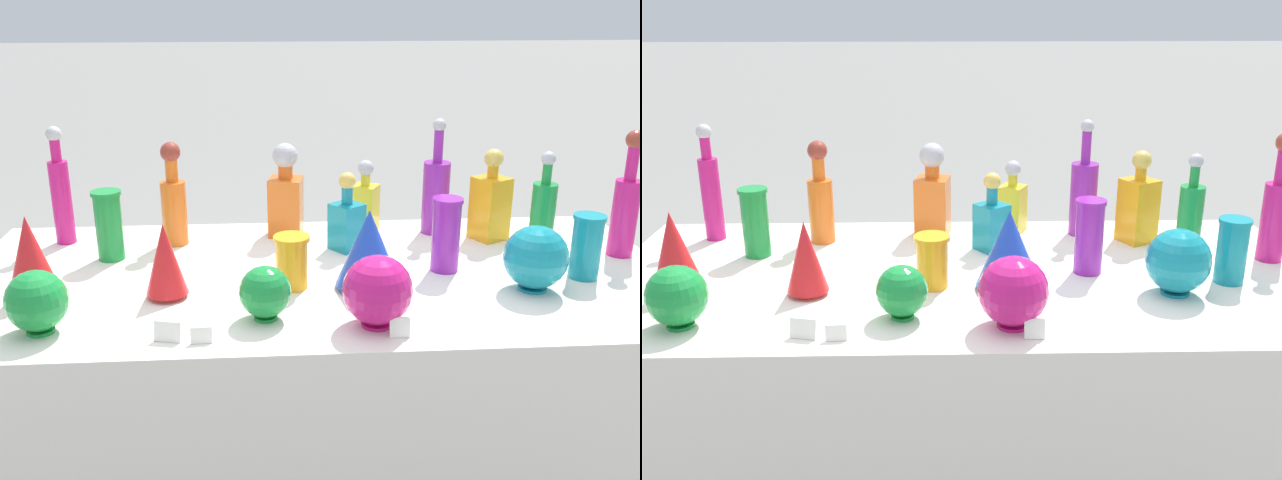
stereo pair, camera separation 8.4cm
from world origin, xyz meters
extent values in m
cube|color=white|center=(0.00, 0.00, 0.74)|extent=(2.01, 0.93, 0.03)
cube|color=white|center=(0.00, -0.47, 0.56)|extent=(2.01, 0.01, 0.40)
cylinder|color=brown|center=(-0.91, 0.37, 0.36)|extent=(0.04, 0.04, 0.73)
cylinder|color=brown|center=(0.91, 0.37, 0.36)|extent=(0.04, 0.04, 0.73)
cylinder|color=#C61972|center=(-0.79, 0.32, 0.89)|extent=(0.06, 0.06, 0.26)
cylinder|color=#C61972|center=(-0.79, 0.32, 1.06)|extent=(0.03, 0.03, 0.07)
sphere|color=#B2B2B7|center=(-0.79, 0.32, 1.11)|extent=(0.05, 0.05, 0.05)
cylinder|color=purple|center=(0.40, 0.33, 0.88)|extent=(0.09, 0.09, 0.24)
cylinder|color=purple|center=(0.40, 0.33, 1.05)|extent=(0.03, 0.03, 0.11)
sphere|color=#B2B2B7|center=(0.40, 0.33, 1.12)|extent=(0.04, 0.04, 0.04)
cylinder|color=orange|center=(-0.44, 0.28, 0.86)|extent=(0.08, 0.08, 0.20)
cylinder|color=orange|center=(-0.44, 0.28, 1.00)|extent=(0.04, 0.04, 0.07)
sphere|color=maroon|center=(-0.44, 0.28, 1.06)|extent=(0.06, 0.06, 0.06)
cylinder|color=#198C38|center=(0.68, 0.13, 0.87)|extent=(0.07, 0.07, 0.22)
cylinder|color=#198C38|center=(0.68, 0.13, 1.01)|extent=(0.03, 0.03, 0.06)
sphere|color=#B2B2B7|center=(0.68, 0.13, 1.05)|extent=(0.04, 0.04, 0.04)
cylinder|color=#C61972|center=(0.92, 0.09, 0.88)|extent=(0.08, 0.08, 0.23)
cylinder|color=#C61972|center=(0.92, 0.09, 1.04)|extent=(0.03, 0.03, 0.10)
sphere|color=maroon|center=(0.92, 0.09, 1.11)|extent=(0.06, 0.06, 0.06)
cube|color=orange|center=(0.56, 0.26, 0.86)|extent=(0.13, 0.13, 0.20)
cylinder|color=orange|center=(0.56, 0.26, 0.98)|extent=(0.03, 0.03, 0.04)
sphere|color=gold|center=(0.56, 0.26, 1.02)|extent=(0.06, 0.06, 0.06)
cube|color=teal|center=(0.10, 0.19, 0.83)|extent=(0.12, 0.12, 0.15)
cylinder|color=teal|center=(0.10, 0.19, 0.93)|extent=(0.03, 0.03, 0.06)
sphere|color=gold|center=(0.10, 0.19, 0.98)|extent=(0.05, 0.05, 0.05)
cube|color=yellow|center=(0.17, 0.37, 0.84)|extent=(0.10, 0.10, 0.16)
cylinder|color=yellow|center=(0.17, 0.37, 0.94)|extent=(0.03, 0.03, 0.04)
sphere|color=#B2B2B7|center=(0.17, 0.37, 0.97)|extent=(0.05, 0.05, 0.05)
cube|color=orange|center=(-0.09, 0.35, 0.85)|extent=(0.12, 0.12, 0.19)
cylinder|color=orange|center=(-0.09, 0.35, 0.97)|extent=(0.05, 0.05, 0.05)
sphere|color=#B2B2B7|center=(-0.09, 0.35, 1.02)|extent=(0.08, 0.08, 0.08)
cylinder|color=teal|center=(0.73, -0.08, 0.85)|extent=(0.08, 0.08, 0.18)
cylinder|color=teal|center=(0.73, -0.08, 0.94)|extent=(0.09, 0.09, 0.01)
cylinder|color=purple|center=(0.36, 0.00, 0.87)|extent=(0.08, 0.08, 0.21)
cylinder|color=purple|center=(0.36, 0.00, 0.97)|extent=(0.09, 0.09, 0.01)
cylinder|color=#198C38|center=(-0.61, 0.16, 0.86)|extent=(0.08, 0.08, 0.21)
cylinder|color=#198C38|center=(-0.61, 0.16, 0.96)|extent=(0.09, 0.09, 0.01)
cylinder|color=orange|center=(-0.08, -0.09, 0.83)|extent=(0.09, 0.09, 0.15)
cylinder|color=orange|center=(-0.08, -0.09, 0.90)|extent=(0.10, 0.10, 0.01)
cylinder|color=red|center=(-0.75, -0.12, 0.77)|extent=(0.07, 0.07, 0.01)
cone|color=red|center=(-0.75, -0.12, 0.88)|extent=(0.13, 0.13, 0.21)
cylinder|color=red|center=(-0.41, -0.14, 0.77)|extent=(0.06, 0.06, 0.01)
cone|color=red|center=(-0.41, -0.14, 0.87)|extent=(0.11, 0.11, 0.19)
cylinder|color=blue|center=(0.12, -0.12, 0.77)|extent=(0.09, 0.09, 0.01)
cone|color=blue|center=(0.12, -0.12, 0.88)|extent=(0.18, 0.18, 0.21)
cylinder|color=#198C38|center=(-0.68, -0.32, 0.76)|extent=(0.07, 0.07, 0.01)
sphere|color=#198C38|center=(-0.68, -0.32, 0.84)|extent=(0.15, 0.15, 0.15)
cylinder|color=teal|center=(0.56, -0.16, 0.76)|extent=(0.08, 0.08, 0.01)
sphere|color=teal|center=(0.56, -0.16, 0.85)|extent=(0.17, 0.17, 0.17)
cylinder|color=#198C38|center=(-0.15, -0.29, 0.76)|extent=(0.06, 0.06, 0.01)
sphere|color=#198C38|center=(-0.15, -0.29, 0.83)|extent=(0.13, 0.13, 0.13)
cylinder|color=#C61972|center=(0.11, -0.34, 0.76)|extent=(0.08, 0.08, 0.01)
sphere|color=#C61972|center=(0.11, -0.34, 0.85)|extent=(0.17, 0.17, 0.17)
cube|color=white|center=(-0.30, -0.40, 0.78)|extent=(0.05, 0.02, 0.04)
cube|color=white|center=(-0.38, -0.39, 0.78)|extent=(0.07, 0.03, 0.05)
cube|color=white|center=(0.16, -0.40, 0.78)|extent=(0.05, 0.02, 0.05)
cube|color=tan|center=(-0.55, 1.09, 0.13)|extent=(0.56, 0.52, 0.26)
cube|color=tan|center=(-0.55, 1.20, 0.30)|extent=(0.40, 0.22, 0.09)
camera|label=1|loc=(-0.13, -1.87, 1.53)|focal=40.00mm
camera|label=2|loc=(-0.05, -1.88, 1.53)|focal=40.00mm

